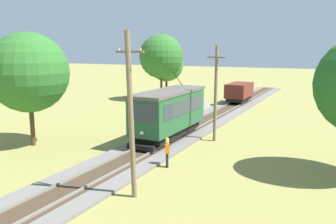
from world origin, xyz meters
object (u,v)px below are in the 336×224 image
Objects in this scene: utility_pole_mid at (216,93)px; gravel_pile at (199,100)px; utility_pole_near_tram at (131,116)px; tree_right_far at (161,56)px; tree_left_far at (29,73)px; freight_car at (239,92)px; track_worker at (167,151)px; tree_right_near at (166,64)px; red_tram at (169,112)px.

utility_pole_mid is 17.59m from gravel_pile.
utility_pole_near_tram is 32.30m from tree_right_far.
tree_left_far is at bearing 157.44° from utility_pole_near_tram.
freight_car is 0.65× the size of tree_left_far.
gravel_pile is at bearing 80.19° from tree_left_far.
tree_right_far is at bearing 95.32° from tree_left_far.
gravel_pile is 23.77m from track_worker.
tree_left_far is (2.85, -27.21, 0.54)m from tree_right_near.
utility_pole_near_tram reaches higher than freight_car.
utility_pole_near_tram is at bearing -22.56° from tree_left_far.
utility_pole_near_tram is at bearing -73.02° from red_tram.
red_tram is 1.64× the size of freight_car.
track_worker is 30.70m from tree_right_near.
red_tram reaches higher than gravel_pile.
track_worker is at bearing -63.39° from tree_right_near.
red_tram is 1.06× the size of tree_left_far.
utility_pole_near_tram is at bearing -66.08° from tree_right_near.
tree_right_far is (-10.45, -1.11, 4.31)m from freight_car.
tree_right_far is at bearing -78.10° from tree_right_near.
gravel_pile is at bearing -16.40° from tree_right_far.
red_tram is at bearing 106.98° from utility_pole_near_tram.
red_tram is 20.06m from freight_car.
freight_car is 11.35m from tree_right_far.
freight_car is at bearing 99.60° from utility_pole_mid.
tree_right_near is (-14.16, 31.91, 0.77)m from utility_pole_near_tram.
tree_right_far reaches higher than utility_pole_near_tram.
gravel_pile is (-7.38, 15.68, -3.04)m from utility_pole_mid.
utility_pole_mid is (3.15, -18.61, 2.09)m from freight_car.
tree_right_far is at bearing 114.93° from utility_pole_near_tram.
tree_right_near is at bearing 125.06° from utility_pole_mid.
utility_pole_mid reaches higher than freight_car.
tree_left_far is (-8.16, -5.60, 3.04)m from red_tram.
red_tram is 3.75m from utility_pole_mid.
gravel_pile is (-4.24, 17.11, -1.58)m from red_tram.
red_tram is at bearing -62.99° from tree_right_near.
red_tram is at bearing -155.46° from utility_pole_mid.
utility_pole_mid reaches higher than red_tram.
tree_left_far is at bearing -148.10° from utility_pole_mid.
tree_right_far is (-13.59, 17.50, 2.21)m from utility_pole_mid.
track_worker is at bearing -73.18° from gravel_pile.
red_tram is 1.20× the size of utility_pole_mid.
tree_right_near is 27.36m from tree_left_far.
track_worker is (6.88, -22.75, 0.37)m from gravel_pile.
freight_car is 1.66× the size of gravel_pile.
utility_pole_mid is 24.67m from tree_right_near.
gravel_pile is 8.34m from tree_right_far.
tree_right_near is (-6.77, 4.50, 4.08)m from gravel_pile.
utility_pole_near_tram reaches higher than gravel_pile.
utility_pole_near_tram is (3.15, -30.35, 2.37)m from freight_car.
red_tram is 17.70m from gravel_pile.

